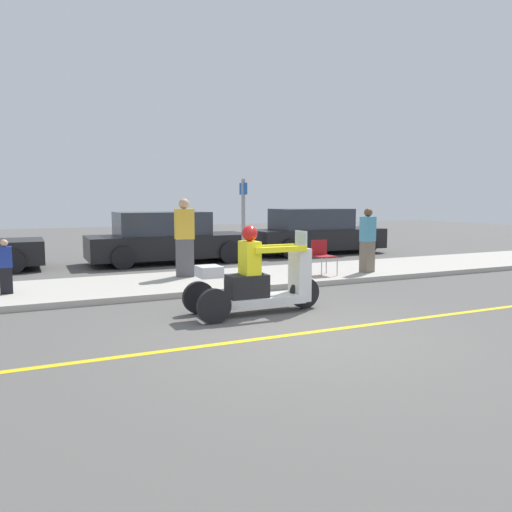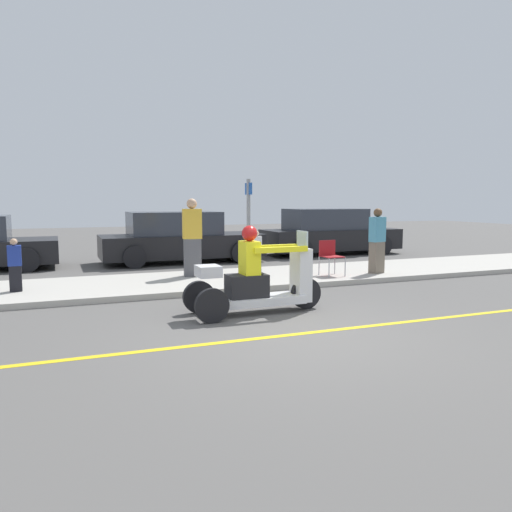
{
  "view_description": "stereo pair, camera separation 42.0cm",
  "coord_description": "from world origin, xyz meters",
  "px_view_note": "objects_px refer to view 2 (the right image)",
  "views": [
    {
      "loc": [
        -3.45,
        -6.01,
        1.9
      ],
      "look_at": [
        0.0,
        1.45,
        0.97
      ],
      "focal_mm": 35.0,
      "sensor_mm": 36.0,
      "label": 1
    },
    {
      "loc": [
        -3.07,
        -6.17,
        1.9
      ],
      "look_at": [
        0.0,
        1.45,
        0.97
      ],
      "focal_mm": 35.0,
      "sensor_mm": 36.0,
      "label": 2
    }
  ],
  "objects_px": {
    "spectator_mid_group": "(377,242)",
    "parked_car_lot_center": "(329,233)",
    "street_sign": "(249,228)",
    "parked_car_lot_right": "(180,239)",
    "folding_chair_curbside": "(330,254)",
    "spectator_far_back": "(256,252)",
    "motorcycle_trike": "(257,282)",
    "spectator_with_child": "(15,266)",
    "spectator_end_of_line": "(192,239)"
  },
  "relations": [
    {
      "from": "motorcycle_trike",
      "to": "spectator_mid_group",
      "type": "xyz_separation_m",
      "value": [
        4.13,
        2.45,
        0.36
      ]
    },
    {
      "from": "spectator_with_child",
      "to": "parked_car_lot_center",
      "type": "height_order",
      "value": "parked_car_lot_center"
    },
    {
      "from": "motorcycle_trike",
      "to": "parked_car_lot_center",
      "type": "height_order",
      "value": "parked_car_lot_center"
    },
    {
      "from": "spectator_mid_group",
      "to": "folding_chair_curbside",
      "type": "relative_size",
      "value": 1.92
    },
    {
      "from": "spectator_far_back",
      "to": "parked_car_lot_center",
      "type": "relative_size",
      "value": 0.21
    },
    {
      "from": "spectator_mid_group",
      "to": "parked_car_lot_right",
      "type": "bearing_deg",
      "value": 127.84
    },
    {
      "from": "folding_chair_curbside",
      "to": "spectator_far_back",
      "type": "bearing_deg",
      "value": 141.14
    },
    {
      "from": "motorcycle_trike",
      "to": "spectator_far_back",
      "type": "bearing_deg",
      "value": 68.23
    },
    {
      "from": "spectator_end_of_line",
      "to": "parked_car_lot_center",
      "type": "distance_m",
      "value": 7.11
    },
    {
      "from": "spectator_with_child",
      "to": "parked_car_lot_right",
      "type": "xyz_separation_m",
      "value": [
        4.25,
        4.25,
        0.11
      ]
    },
    {
      "from": "folding_chair_curbside",
      "to": "parked_car_lot_right",
      "type": "height_order",
      "value": "parked_car_lot_right"
    },
    {
      "from": "folding_chair_curbside",
      "to": "parked_car_lot_center",
      "type": "relative_size",
      "value": 0.17
    },
    {
      "from": "folding_chair_curbside",
      "to": "parked_car_lot_center",
      "type": "distance_m",
      "value": 5.76
    },
    {
      "from": "spectator_mid_group",
      "to": "parked_car_lot_center",
      "type": "relative_size",
      "value": 0.33
    },
    {
      "from": "spectator_end_of_line",
      "to": "parked_car_lot_right",
      "type": "height_order",
      "value": "spectator_end_of_line"
    },
    {
      "from": "spectator_end_of_line",
      "to": "street_sign",
      "type": "xyz_separation_m",
      "value": [
        0.77,
        -1.64,
        0.33
      ]
    },
    {
      "from": "spectator_far_back",
      "to": "parked_car_lot_center",
      "type": "xyz_separation_m",
      "value": [
        4.29,
        3.85,
        0.13
      ]
    },
    {
      "from": "spectator_far_back",
      "to": "parked_car_lot_right",
      "type": "distance_m",
      "value": 3.71
    },
    {
      "from": "spectator_end_of_line",
      "to": "spectator_mid_group",
      "type": "relative_size",
      "value": 1.15
    },
    {
      "from": "motorcycle_trike",
      "to": "spectator_mid_group",
      "type": "distance_m",
      "value": 4.81
    },
    {
      "from": "parked_car_lot_center",
      "to": "street_sign",
      "type": "distance_m",
      "value": 7.6
    },
    {
      "from": "parked_car_lot_right",
      "to": "spectator_far_back",
      "type": "bearing_deg",
      "value": -72.94
    },
    {
      "from": "folding_chair_curbside",
      "to": "parked_car_lot_center",
      "type": "xyz_separation_m",
      "value": [
        2.88,
        4.98,
        0.12
      ]
    },
    {
      "from": "spectator_end_of_line",
      "to": "parked_car_lot_right",
      "type": "distance_m",
      "value": 3.67
    },
    {
      "from": "spectator_with_child",
      "to": "spectator_end_of_line",
      "type": "height_order",
      "value": "spectator_end_of_line"
    },
    {
      "from": "spectator_mid_group",
      "to": "spectator_far_back",
      "type": "bearing_deg",
      "value": 154.51
    },
    {
      "from": "spectator_mid_group",
      "to": "folding_chair_curbside",
      "type": "distance_m",
      "value": 1.27
    },
    {
      "from": "folding_chair_curbside",
      "to": "street_sign",
      "type": "xyz_separation_m",
      "value": [
        -2.28,
        -0.57,
        0.69
      ]
    },
    {
      "from": "spectator_with_child",
      "to": "motorcycle_trike",
      "type": "bearing_deg",
      "value": -37.93
    },
    {
      "from": "motorcycle_trike",
      "to": "spectator_with_child",
      "type": "relative_size",
      "value": 2.29
    },
    {
      "from": "spectator_far_back",
      "to": "parked_car_lot_center",
      "type": "height_order",
      "value": "parked_car_lot_center"
    },
    {
      "from": "spectator_end_of_line",
      "to": "folding_chair_curbside",
      "type": "height_order",
      "value": "spectator_end_of_line"
    },
    {
      "from": "motorcycle_trike",
      "to": "spectator_far_back",
      "type": "relative_size",
      "value": 2.32
    },
    {
      "from": "motorcycle_trike",
      "to": "spectator_end_of_line",
      "type": "bearing_deg",
      "value": 92.45
    },
    {
      "from": "motorcycle_trike",
      "to": "spectator_far_back",
      "type": "xyz_separation_m",
      "value": [
        1.48,
        3.71,
        0.09
      ]
    },
    {
      "from": "spectator_end_of_line",
      "to": "spectator_mid_group",
      "type": "distance_m",
      "value": 4.45
    },
    {
      "from": "spectator_with_child",
      "to": "spectator_far_back",
      "type": "height_order",
      "value": "spectator_with_child"
    },
    {
      "from": "spectator_with_child",
      "to": "spectator_far_back",
      "type": "relative_size",
      "value": 1.02
    },
    {
      "from": "parked_car_lot_right",
      "to": "motorcycle_trike",
      "type": "bearing_deg",
      "value": -93.1
    },
    {
      "from": "folding_chair_curbside",
      "to": "street_sign",
      "type": "relative_size",
      "value": 0.37
    },
    {
      "from": "parked_car_lot_center",
      "to": "street_sign",
      "type": "height_order",
      "value": "street_sign"
    },
    {
      "from": "spectator_end_of_line",
      "to": "motorcycle_trike",
      "type": "bearing_deg",
      "value": -87.55
    },
    {
      "from": "spectator_end_of_line",
      "to": "spectator_far_back",
      "type": "distance_m",
      "value": 1.68
    },
    {
      "from": "street_sign",
      "to": "parked_car_lot_right",
      "type": "bearing_deg",
      "value": 92.44
    },
    {
      "from": "motorcycle_trike",
      "to": "parked_car_lot_right",
      "type": "distance_m",
      "value": 7.27
    },
    {
      "from": "parked_car_lot_right",
      "to": "parked_car_lot_center",
      "type": "relative_size",
      "value": 1.01
    },
    {
      "from": "spectator_end_of_line",
      "to": "parked_car_lot_right",
      "type": "bearing_deg",
      "value": 81.37
    },
    {
      "from": "spectator_end_of_line",
      "to": "folding_chair_curbside",
      "type": "xyz_separation_m",
      "value": [
        3.05,
        -1.07,
        -0.37
      ]
    },
    {
      "from": "spectator_mid_group",
      "to": "street_sign",
      "type": "xyz_separation_m",
      "value": [
        -3.51,
        -0.45,
        0.44
      ]
    },
    {
      "from": "spectator_with_child",
      "to": "parked_car_lot_right",
      "type": "distance_m",
      "value": 6.01
    }
  ]
}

